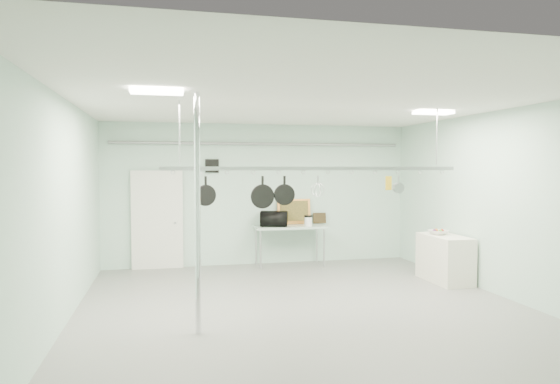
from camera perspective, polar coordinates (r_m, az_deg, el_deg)
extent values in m
plane|color=gray|center=(7.85, 3.27, -13.58)|extent=(8.00, 8.00, 0.00)
cube|color=silver|center=(7.59, 3.34, 10.19)|extent=(7.00, 8.00, 0.02)
cube|color=silver|center=(11.43, -2.27, -0.27)|extent=(7.00, 0.02, 3.20)
cube|color=silver|center=(9.16, 24.79, -1.29)|extent=(0.02, 8.00, 3.20)
cube|color=silver|center=(11.23, -13.84, -3.22)|extent=(1.10, 0.10, 2.20)
cube|color=black|center=(11.24, -7.78, 2.97)|extent=(0.30, 0.04, 0.30)
cylinder|color=gray|center=(11.34, -2.19, 5.52)|extent=(6.60, 0.07, 0.07)
cylinder|color=silver|center=(6.67, -9.41, -2.51)|extent=(0.08, 0.08, 3.20)
cube|color=#B2D2BF|center=(11.24, 1.12, -4.00)|extent=(1.60, 0.70, 0.05)
cylinder|color=#B7B7BC|center=(10.88, -2.23, -6.62)|extent=(0.04, 0.04, 0.86)
cylinder|color=#B7B7BC|center=(11.42, -2.75, -6.17)|extent=(0.04, 0.04, 0.86)
cylinder|color=#B7B7BC|center=(11.23, 5.06, -6.34)|extent=(0.04, 0.04, 0.86)
cylinder|color=#B7B7BC|center=(11.76, 4.21, -5.92)|extent=(0.04, 0.04, 0.86)
cube|color=silver|center=(10.25, 18.31, -7.24)|extent=(0.60, 1.20, 0.90)
cube|color=#B7B7BC|center=(7.87, 4.11, 2.70)|extent=(4.80, 0.06, 0.06)
cylinder|color=#B7B7BC|center=(7.55, -11.41, 6.45)|extent=(0.02, 0.02, 0.94)
cylinder|color=#B7B7BC|center=(8.73, 17.49, 5.87)|extent=(0.02, 0.02, 0.94)
cube|color=white|center=(6.50, -13.90, 11.09)|extent=(0.65, 0.30, 0.05)
cube|color=white|center=(9.08, 17.12, 8.67)|extent=(0.65, 0.30, 0.05)
imported|color=black|center=(11.14, -0.69, -3.08)|extent=(0.68, 0.55, 0.33)
cylinder|color=silver|center=(11.17, 3.25, -3.39)|extent=(0.22, 0.22, 0.20)
cube|color=#C37734|center=(11.54, 1.60, -2.25)|extent=(0.78, 0.13, 0.58)
cube|color=#302311|center=(11.72, 4.54, -2.99)|extent=(0.31, 0.11, 0.25)
imported|color=silver|center=(10.28, 17.62, -4.42)|extent=(0.46, 0.46, 0.09)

